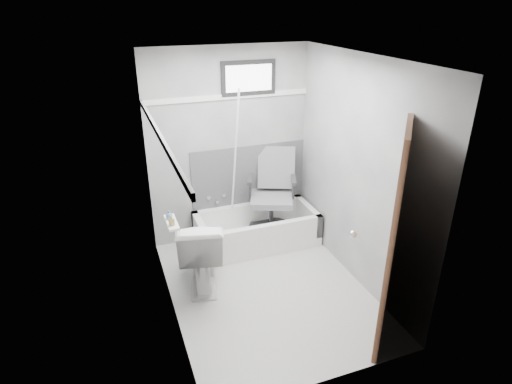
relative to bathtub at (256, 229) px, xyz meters
name	(u,v)px	position (x,y,z in m)	size (l,w,h in m)	color
floor	(267,289)	(-0.22, -0.93, -0.21)	(2.60, 2.60, 0.00)	silver
ceiling	(270,58)	(-0.22, -0.93, 2.19)	(2.60, 2.60, 0.00)	silver
wall_back	(229,147)	(-0.22, 0.37, 0.99)	(2.00, 0.02, 2.40)	slate
wall_front	(337,257)	(-0.22, -2.23, 0.99)	(2.00, 0.02, 2.40)	slate
wall_left	(164,203)	(-1.22, -0.93, 0.99)	(0.02, 2.60, 2.40)	slate
wall_right	(358,174)	(0.78, -0.93, 0.99)	(0.02, 2.60, 2.40)	slate
bathtub	(256,229)	(0.00, 0.00, 0.00)	(1.50, 0.70, 0.42)	white
office_chair	(272,193)	(0.22, 0.05, 0.44)	(0.61, 0.61, 1.05)	slate
toilet	(201,251)	(-0.84, -0.58, 0.20)	(0.47, 0.83, 0.82)	white
door	(441,253)	(0.76, -2.21, 0.79)	(0.78, 0.78, 2.00)	#532F1E
window	(248,78)	(0.03, 0.36, 1.81)	(0.66, 0.04, 0.40)	black
backerboard	(249,175)	(0.03, 0.36, 0.59)	(1.50, 0.02, 0.78)	#4C4C4F
trim_back	(228,97)	(-0.22, 0.36, 1.61)	(2.00, 0.02, 0.06)	white
trim_left	(159,136)	(-1.21, -0.93, 1.61)	(0.02, 2.60, 0.06)	white
pole	(235,165)	(-0.23, 0.13, 0.84)	(0.02, 0.02, 1.95)	white
shelf	(172,223)	(-1.15, -0.76, 0.69)	(0.10, 0.32, 0.03)	white
soap_bottle_a	(171,220)	(-1.16, -0.84, 0.76)	(0.04, 0.04, 0.10)	#97814B
soap_bottle_b	(169,214)	(-1.16, -0.70, 0.75)	(0.07, 0.07, 0.09)	slate
faucet	(216,198)	(-0.42, 0.34, 0.34)	(0.26, 0.10, 0.16)	silver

